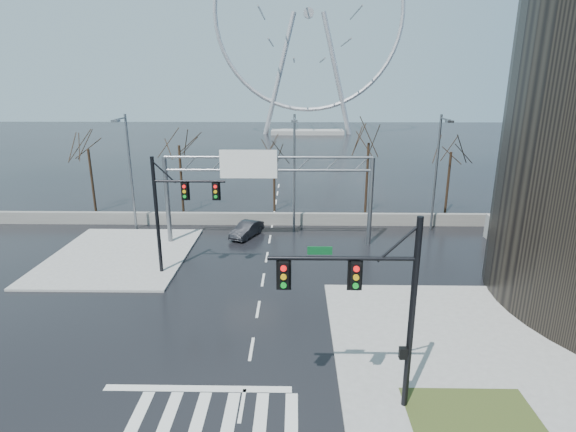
{
  "coord_description": "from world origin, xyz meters",
  "views": [
    {
      "loc": [
        2.11,
        -19.11,
        12.51
      ],
      "look_at": [
        1.63,
        9.36,
        4.0
      ],
      "focal_mm": 28.0,
      "sensor_mm": 36.0,
      "label": 1
    }
  ],
  "objects_px": {
    "signal_mast_far": "(173,205)",
    "sign_gantry": "(263,181)",
    "car": "(247,229)",
    "ferris_wheel": "(309,22)",
    "signal_mast_near": "(377,298)"
  },
  "relations": [
    {
      "from": "sign_gantry",
      "to": "car",
      "type": "height_order",
      "value": "sign_gantry"
    },
    {
      "from": "car",
      "to": "signal_mast_far",
      "type": "bearing_deg",
      "value": -92.87
    },
    {
      "from": "signal_mast_far",
      "to": "sign_gantry",
      "type": "bearing_deg",
      "value": 47.53
    },
    {
      "from": "signal_mast_far",
      "to": "sign_gantry",
      "type": "height_order",
      "value": "signal_mast_far"
    },
    {
      "from": "car",
      "to": "sign_gantry",
      "type": "bearing_deg",
      "value": -22.59
    },
    {
      "from": "signal_mast_far",
      "to": "signal_mast_near",
      "type": "bearing_deg",
      "value": -49.74
    },
    {
      "from": "ferris_wheel",
      "to": "car",
      "type": "xyz_separation_m",
      "value": [
        -6.97,
        -78.35,
        -25.51
      ]
    },
    {
      "from": "signal_mast_far",
      "to": "car",
      "type": "relative_size",
      "value": 2.11
    },
    {
      "from": "signal_mast_far",
      "to": "ferris_wheel",
      "type": "height_order",
      "value": "ferris_wheel"
    },
    {
      "from": "signal_mast_far",
      "to": "car",
      "type": "height_order",
      "value": "signal_mast_far"
    },
    {
      "from": "signal_mast_far",
      "to": "car",
      "type": "xyz_separation_m",
      "value": [
        3.9,
        7.69,
        -4.21
      ]
    },
    {
      "from": "ferris_wheel",
      "to": "sign_gantry",
      "type": "bearing_deg",
      "value": -93.84
    },
    {
      "from": "signal_mast_near",
      "to": "sign_gantry",
      "type": "bearing_deg",
      "value": 106.19
    },
    {
      "from": "sign_gantry",
      "to": "ferris_wheel",
      "type": "bearing_deg",
      "value": 86.16
    },
    {
      "from": "signal_mast_far",
      "to": "sign_gantry",
      "type": "xyz_separation_m",
      "value": [
        5.49,
        6.0,
        0.35
      ]
    }
  ]
}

